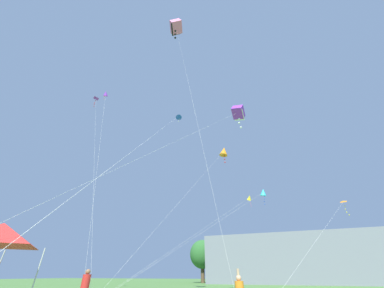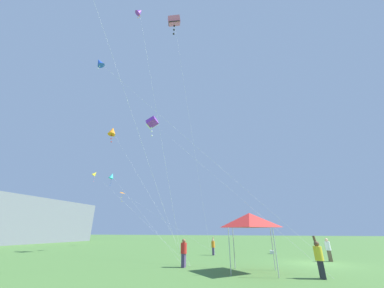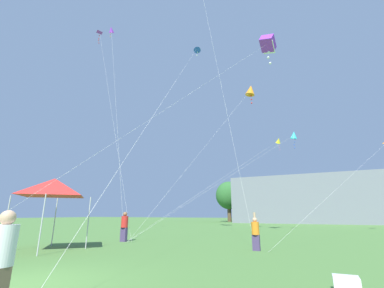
# 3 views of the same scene
# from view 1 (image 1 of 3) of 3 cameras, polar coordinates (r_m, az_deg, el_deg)

# --- Properties ---
(distant_building) EXTENTS (37.35, 10.47, 8.47)m
(distant_building) POSITION_cam_1_polar(r_m,az_deg,el_deg) (51.90, 27.88, -25.37)
(distant_building) COLOR slate
(distant_building) RESTS_ON ground
(tree_far_left) EXTENTS (5.76, 5.18, 8.69)m
(tree_far_left) POSITION_cam_1_polar(r_m,az_deg,el_deg) (56.08, 2.76, -27.30)
(tree_far_left) COLOR brown
(tree_far_left) RESTS_ON ground
(tree_far_right) EXTENTS (5.18, 4.66, 7.82)m
(tree_far_right) POSITION_cam_1_polar(r_m,az_deg,el_deg) (55.28, 34.20, -23.06)
(tree_far_right) COLOR brown
(tree_far_right) RESTS_ON ground
(tree_far_centre) EXTENTS (5.53, 4.98, 8.35)m
(tree_far_centre) POSITION_cam_1_polar(r_m,az_deg,el_deg) (55.52, 19.48, -25.97)
(tree_far_centre) COLOR brown
(tree_far_centre) RESTS_ON ground
(festival_tent) EXTENTS (2.77, 2.77, 3.36)m
(festival_tent) POSITION_cam_1_polar(r_m,az_deg,el_deg) (12.41, -42.03, -17.45)
(festival_tent) COLOR #B7B7BC
(festival_tent) RESTS_ON ground
(person_red_shirt) EXTENTS (0.42, 0.42, 1.77)m
(person_red_shirt) POSITION_cam_1_polar(r_m,az_deg,el_deg) (14.72, -26.70, -30.89)
(person_red_shirt) COLOR #473860
(person_red_shirt) RESTS_ON ground
(kite_purple_delta_0) EXTENTS (11.47, 6.09, 23.16)m
(kite_purple_delta_0) POSITION_cam_1_polar(r_m,az_deg,el_deg) (33.65, -24.24, 10.75)
(kite_purple_delta_0) COLOR silver
(kite_purple_delta_0) RESTS_ON ground
(kite_orange_delta_1) EXTENTS (9.59, 18.64, 8.83)m
(kite_orange_delta_1) POSITION_cam_1_polar(r_m,az_deg,el_deg) (29.99, 35.33, -12.66)
(kite_orange_delta_1) COLOR silver
(kite_orange_delta_1) RESTS_ON ground
(kite_pink_box_2) EXTENTS (6.17, 3.94, 28.88)m
(kite_pink_box_2) POSITION_cam_1_polar(r_m,az_deg,el_deg) (30.59, -4.29, 28.65)
(kite_pink_box_2) COLOR silver
(kite_pink_box_2) RESTS_ON ground
(kite_purple_diamond_3) EXTENTS (5.62, 2.79, 19.38)m
(kite_purple_diamond_3) POSITION_cam_1_polar(r_m,az_deg,el_deg) (26.55, -22.05, 12.22)
(kite_purple_diamond_3) COLOR silver
(kite_purple_diamond_3) RESTS_ON ground
(kite_purple_box_4) EXTENTS (10.64, 17.17, 17.35)m
(kite_purple_box_4) POSITION_cam_1_polar(r_m,az_deg,el_deg) (23.94, 12.21, 8.17)
(kite_purple_box_4) COLOR silver
(kite_purple_box_4) RESTS_ON ground
(kite_cyan_diamond_5) EXTENTS (9.86, 14.32, 9.93)m
(kite_cyan_diamond_5) POSITION_cam_1_polar(r_m,az_deg,el_deg) (26.00, 18.42, -12.17)
(kite_cyan_diamond_5) COLOR silver
(kite_cyan_diamond_5) RESTS_ON ground
(kite_yellow_diamond_6) EXTENTS (7.87, 16.05, 9.90)m
(kite_yellow_diamond_6) POSITION_cam_1_polar(r_m,az_deg,el_deg) (27.41, 14.99, -13.72)
(kite_yellow_diamond_6) COLOR silver
(kite_yellow_diamond_6) RESTS_ON ground
(kite_blue_diamond_7) EXTENTS (7.09, 21.83, 21.23)m
(kite_blue_diamond_7) POSITION_cam_1_polar(r_m,az_deg,el_deg) (30.41, -3.59, 7.42)
(kite_blue_diamond_7) COLOR silver
(kite_blue_diamond_7) RESTS_ON ground
(kite_orange_diamond_8) EXTENTS (6.10, 13.08, 15.13)m
(kite_orange_diamond_8) POSITION_cam_1_polar(r_m,az_deg,el_deg) (26.62, 8.46, -1.99)
(kite_orange_diamond_8) COLOR silver
(kite_orange_diamond_8) RESTS_ON ground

